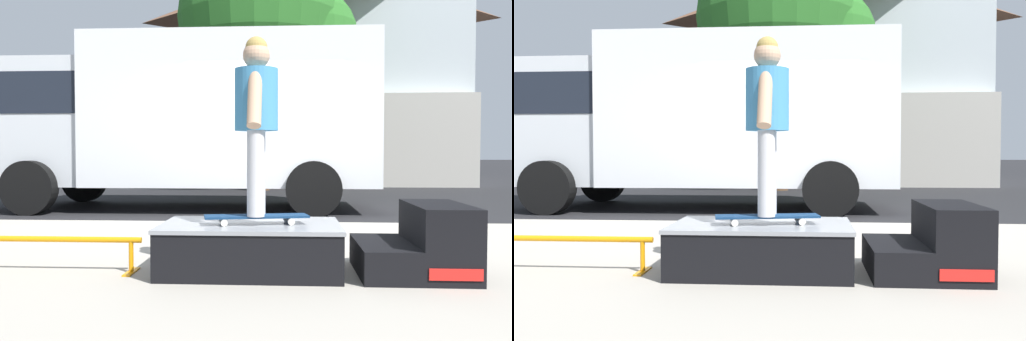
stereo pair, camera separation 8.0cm
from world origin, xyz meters
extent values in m
plane|color=black|center=(0.00, 0.00, 0.00)|extent=(140.00, 140.00, 0.00)
cube|color=#A8A093|center=(0.00, -3.00, 0.06)|extent=(50.00, 5.00, 0.12)
cube|color=black|center=(0.09, -3.37, 0.31)|extent=(1.34, 0.84, 0.37)
cube|color=gray|center=(0.09, -3.37, 0.48)|extent=(1.36, 0.86, 0.03)
cube|color=black|center=(1.10, -3.37, 0.24)|extent=(0.40, 0.85, 0.24)
cube|color=black|center=(1.50, -3.37, 0.38)|extent=(0.40, 0.85, 0.53)
cube|color=red|center=(1.50, -3.80, 0.22)|extent=(0.36, 0.01, 0.08)
cylinder|color=orange|center=(-1.46, -3.47, 0.37)|extent=(1.47, 0.04, 0.04)
cylinder|color=orange|center=(-0.81, -3.47, 0.24)|extent=(0.04, 0.04, 0.25)
cube|color=orange|center=(-0.81, -3.47, 0.13)|extent=(0.06, 0.28, 0.01)
cube|color=navy|center=(0.14, -3.43, 0.55)|extent=(0.80, 0.34, 0.02)
cylinder|color=silver|center=(0.37, -3.29, 0.52)|extent=(0.06, 0.04, 0.05)
cylinder|color=silver|center=(0.40, -3.47, 0.52)|extent=(0.06, 0.04, 0.05)
cylinder|color=silver|center=(-0.12, -3.39, 0.52)|extent=(0.06, 0.04, 0.05)
cylinder|color=silver|center=(-0.09, -3.56, 0.52)|extent=(0.06, 0.04, 0.05)
cylinder|color=silver|center=(0.14, -3.35, 0.88)|extent=(0.13, 0.13, 0.64)
cylinder|color=silver|center=(0.14, -3.51, 0.88)|extent=(0.13, 0.13, 0.64)
cylinder|color=#3F8CBF|center=(0.14, -3.43, 1.43)|extent=(0.32, 0.32, 0.46)
cylinder|color=tan|center=(0.14, -3.23, 1.41)|extent=(0.10, 0.28, 0.44)
cylinder|color=tan|center=(0.14, -3.63, 1.41)|extent=(0.10, 0.28, 0.44)
sphere|color=tan|center=(0.14, -3.43, 1.76)|extent=(0.20, 0.20, 0.20)
sphere|color=tan|center=(0.14, -3.43, 1.81)|extent=(0.17, 0.17, 0.17)
cube|color=white|center=(-0.60, 2.20, 1.75)|extent=(5.00, 2.35, 2.60)
cube|color=silver|center=(-4.05, 2.20, 1.55)|extent=(1.90, 2.16, 2.20)
cube|color=black|center=(-4.05, 2.20, 2.03)|extent=(1.92, 2.19, 0.70)
cylinder|color=black|center=(-3.90, 1.03, 0.45)|extent=(0.90, 0.28, 0.90)
cylinder|color=black|center=(-3.90, 3.38, 0.45)|extent=(0.90, 0.28, 0.90)
cylinder|color=black|center=(0.80, 1.02, 0.45)|extent=(0.90, 0.28, 0.90)
cylinder|color=black|center=(0.80, 3.38, 0.45)|extent=(0.90, 0.28, 0.90)
cylinder|color=brown|center=(-0.39, 6.91, 1.60)|extent=(0.56, 0.56, 3.20)
sphere|color=#286623|center=(-0.39, 6.91, 4.64)|extent=(4.42, 4.42, 4.42)
sphere|color=#286623|center=(0.82, 6.91, 4.09)|extent=(2.88, 2.88, 2.88)
cube|color=silver|center=(1.52, 12.52, 3.00)|extent=(9.00, 7.50, 6.00)
cube|color=#B2ADA3|center=(1.52, 8.52, 1.40)|extent=(9.00, 0.50, 2.80)
camera|label=1|loc=(0.37, -7.32, 1.03)|focal=36.49mm
camera|label=2|loc=(0.45, -7.31, 1.03)|focal=36.49mm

